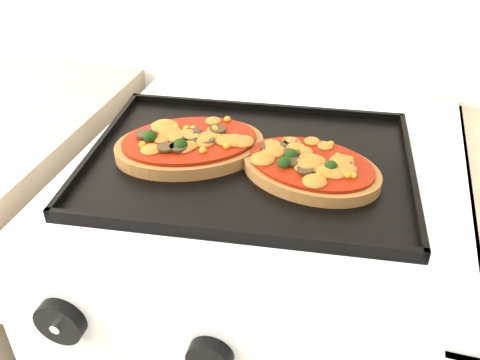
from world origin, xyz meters
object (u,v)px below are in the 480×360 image
(baking_tray, at_px, (249,161))
(pizza_right, at_px, (311,166))
(stove, at_px, (263,350))
(pizza_left, at_px, (190,144))

(baking_tray, height_order, pizza_right, pizza_right)
(stove, relative_size, pizza_right, 4.44)
(baking_tray, height_order, pizza_left, pizza_left)
(baking_tray, distance_m, pizza_left, 0.10)
(pizza_left, xyz_separation_m, pizza_right, (0.19, -0.01, -0.00))
(stove, xyz_separation_m, pizza_left, (-0.12, -0.03, 0.48))
(stove, height_order, baking_tray, baking_tray)
(baking_tray, xyz_separation_m, pizza_left, (-0.09, 0.00, 0.01))
(pizza_right, bearing_deg, pizza_left, 176.70)
(baking_tray, bearing_deg, stove, 42.95)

